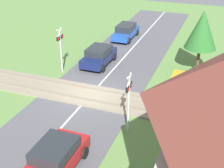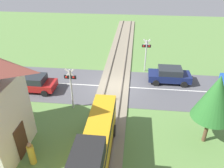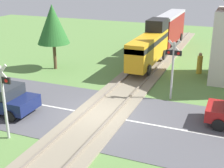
{
  "view_description": "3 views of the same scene",
  "coord_description": "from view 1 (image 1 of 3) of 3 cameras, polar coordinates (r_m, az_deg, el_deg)",
  "views": [
    {
      "loc": [
        16.48,
        7.74,
        10.21
      ],
      "look_at": [
        0.0,
        1.6,
        1.2
      ],
      "focal_mm": 50.0,
      "sensor_mm": 36.0,
      "label": 1
    },
    {
      "loc": [
        -1.74,
        17.28,
        10.31
      ],
      "look_at": [
        0.0,
        1.6,
        1.2
      ],
      "focal_mm": 35.0,
      "sensor_mm": 36.0,
      "label": 2
    },
    {
      "loc": [
        6.0,
        -13.22,
        7.04
      ],
      "look_at": [
        0.0,
        1.6,
        1.2
      ],
      "focal_mm": 50.0,
      "sensor_mm": 36.0,
      "label": 3
    }
  ],
  "objects": [
    {
      "name": "ground_plane",
      "position": [
        20.88,
        -4.11,
        -2.23
      ],
      "size": [
        60.0,
        60.0,
        0.0
      ],
      "primitive_type": "plane",
      "color": "#5B8442"
    },
    {
      "name": "track_bed",
      "position": [
        20.85,
        -4.12,
        -2.07
      ],
      "size": [
        2.8,
        48.0,
        0.24
      ],
      "color": "gray",
      "rests_on": "ground_plane"
    },
    {
      "name": "crossing_signal_east_approach",
      "position": [
        16.33,
        3.07,
        -2.28
      ],
      "size": [
        0.9,
        0.18,
        3.47
      ],
      "color": "#B7B7B7",
      "rests_on": "ground_plane"
    },
    {
      "name": "road_surface",
      "position": [
        20.87,
        -4.11,
        -2.21
      ],
      "size": [
        48.0,
        6.4,
        0.02
      ],
      "color": "#515156",
      "rests_on": "ground_plane"
    },
    {
      "name": "tree_roadside_hedge",
      "position": [
        24.04,
        16.14,
        9.5
      ],
      "size": [
        2.36,
        2.36,
        4.79
      ],
      "color": "brown",
      "rests_on": "ground_plane"
    },
    {
      "name": "car_far_side",
      "position": [
        14.81,
        -10.31,
        -13.01
      ],
      "size": [
        3.8,
        1.91,
        1.47
      ],
      "color": "#A81919",
      "rests_on": "ground_plane"
    },
    {
      "name": "car_near_crossing",
      "position": [
        25.29,
        -2.41,
        5.21
      ],
      "size": [
        3.91,
        1.93,
        1.49
      ],
      "color": "#141E4C",
      "rests_on": "ground_plane"
    },
    {
      "name": "crossing_signal_west_approach",
      "position": [
        23.82,
        -9.42,
        7.11
      ],
      "size": [
        0.9,
        0.18,
        3.47
      ],
      "color": "#B7B7B7",
      "rests_on": "ground_plane"
    },
    {
      "name": "car_behind_queue",
      "position": [
        31.45,
        2.54,
        9.61
      ],
      "size": [
        4.29,
        1.8,
        1.46
      ],
      "color": "#1E4CA8",
      "rests_on": "ground_plane"
    }
  ]
}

